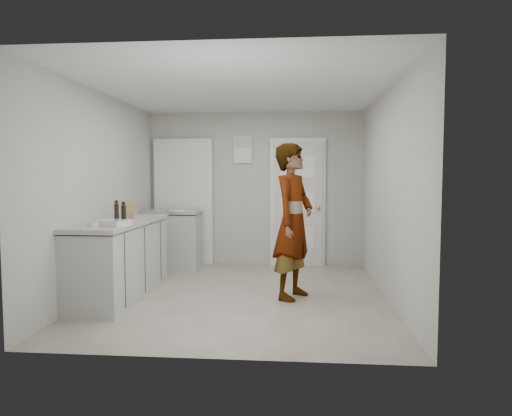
# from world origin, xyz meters

# --- Properties ---
(ground) EXTENTS (4.00, 4.00, 0.00)m
(ground) POSITION_xyz_m (0.00, 0.00, 0.00)
(ground) COLOR gray
(ground) RESTS_ON ground
(room_shell) EXTENTS (4.00, 4.00, 4.00)m
(room_shell) POSITION_xyz_m (-0.17, 1.95, 1.02)
(room_shell) COLOR #A5A49C
(room_shell) RESTS_ON ground
(main_counter) EXTENTS (0.64, 1.96, 0.93)m
(main_counter) POSITION_xyz_m (-1.45, -0.20, 0.43)
(main_counter) COLOR #B4B4B0
(main_counter) RESTS_ON ground
(side_counter) EXTENTS (0.84, 0.61, 0.93)m
(side_counter) POSITION_xyz_m (-1.25, 1.55, 0.43)
(side_counter) COLOR #B4B4B0
(side_counter) RESTS_ON ground
(person) EXTENTS (0.68, 0.80, 1.85)m
(person) POSITION_xyz_m (0.64, -0.09, 0.92)
(person) COLOR silver
(person) RESTS_ON ground
(cake_mix_box) EXTENTS (0.13, 0.07, 0.20)m
(cake_mix_box) POSITION_xyz_m (-1.50, 0.28, 1.03)
(cake_mix_box) COLOR #A38351
(cake_mix_box) RESTS_ON main_counter
(spice_jar) EXTENTS (0.05, 0.05, 0.08)m
(spice_jar) POSITION_xyz_m (-1.38, 0.08, 0.96)
(spice_jar) COLOR tan
(spice_jar) RESTS_ON main_counter
(oil_cruet_a) EXTENTS (0.06, 0.06, 0.23)m
(oil_cruet_a) POSITION_xyz_m (-1.45, -0.07, 1.03)
(oil_cruet_a) COLOR black
(oil_cruet_a) RESTS_ON main_counter
(oil_cruet_b) EXTENTS (0.06, 0.06, 0.25)m
(oil_cruet_b) POSITION_xyz_m (-1.50, -0.18, 1.04)
(oil_cruet_b) COLOR black
(oil_cruet_b) RESTS_ON main_counter
(baking_dish) EXTENTS (0.41, 0.35, 0.06)m
(baking_dish) POSITION_xyz_m (-1.32, -0.74, 0.95)
(baking_dish) COLOR silver
(baking_dish) RESTS_ON main_counter
(egg_bowl) EXTENTS (0.12, 0.12, 0.05)m
(egg_bowl) POSITION_xyz_m (-1.49, -0.84, 0.95)
(egg_bowl) COLOR silver
(egg_bowl) RESTS_ON main_counter
(papers) EXTENTS (0.35, 0.37, 0.01)m
(papers) POSITION_xyz_m (-1.20, 1.39, 0.93)
(papers) COLOR white
(papers) RESTS_ON side_counter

